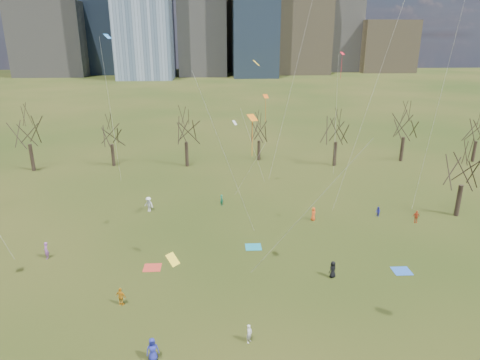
{
  "coord_description": "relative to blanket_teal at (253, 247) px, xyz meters",
  "views": [
    {
      "loc": [
        -2.26,
        -26.99,
        20.3
      ],
      "look_at": [
        0.0,
        12.0,
        7.0
      ],
      "focal_mm": 32.0,
      "sensor_mm": 36.0,
      "label": 1
    }
  ],
  "objects": [
    {
      "name": "ground",
      "position": [
        -1.32,
        -11.47,
        -0.01
      ],
      "size": [
        500.0,
        500.0,
        0.0
      ],
      "primitive_type": "plane",
      "color": "black",
      "rests_on": "ground"
    },
    {
      "name": "bare_tree_row",
      "position": [
        -1.41,
        25.76,
        6.1
      ],
      "size": [
        113.04,
        29.8,
        9.5
      ],
      "color": "black",
      "rests_on": "ground"
    },
    {
      "name": "blanket_teal",
      "position": [
        0.0,
        0.0,
        0.0
      ],
      "size": [
        1.6,
        1.5,
        0.03
      ],
      "primitive_type": "cube",
      "color": "teal",
      "rests_on": "ground"
    },
    {
      "name": "blanket_navy",
      "position": [
        13.03,
        -5.38,
        0.0
      ],
      "size": [
        1.6,
        1.5,
        0.03
      ],
      "primitive_type": "cube",
      "color": "blue",
      "rests_on": "ground"
    },
    {
      "name": "blanket_crimson",
      "position": [
        -9.63,
        -3.48,
        0.0
      ],
      "size": [
        1.6,
        1.5,
        0.03
      ],
      "primitive_type": "cube",
      "color": "red",
      "rests_on": "ground"
    },
    {
      "name": "person_0",
      "position": [
        -7.95,
        -15.38,
        0.83
      ],
      "size": [
        0.94,
        0.75,
        1.69
      ],
      "primitive_type": "imported",
      "rotation": [
        0.0,
        0.0,
        0.28
      ],
      "color": "navy",
      "rests_on": "ground"
    },
    {
      "name": "person_1",
      "position": [
        -1.52,
        -13.99,
        0.69
      ],
      "size": [
        0.57,
        0.61,
        1.4
      ],
      "primitive_type": "imported",
      "rotation": [
        0.0,
        0.0,
        0.95
      ],
      "color": "silver",
      "rests_on": "ground"
    },
    {
      "name": "person_4",
      "position": [
        -11.27,
        -9.12,
        0.76
      ],
      "size": [
        0.98,
        0.69,
        1.55
      ],
      "primitive_type": "imported",
      "rotation": [
        0.0,
        0.0,
        2.75
      ],
      "color": "orange",
      "rests_on": "ground"
    },
    {
      "name": "person_6",
      "position": [
        6.47,
        -6.02,
        0.76
      ],
      "size": [
        0.9,
        0.82,
        1.55
      ],
      "primitive_type": "imported",
      "rotation": [
        0.0,
        0.0,
        3.7
      ],
      "color": "black",
      "rests_on": "ground"
    },
    {
      "name": "person_7",
      "position": [
        -19.91,
        -1.14,
        0.83
      ],
      "size": [
        0.48,
        0.67,
        1.69
      ],
      "primitive_type": "imported",
      "rotation": [
        0.0,
        0.0,
        4.85
      ],
      "color": "#9552A5",
      "rests_on": "ground"
    },
    {
      "name": "person_8",
      "position": [
        15.26,
        6.74,
        0.6
      ],
      "size": [
        0.59,
        0.69,
        1.23
      ],
      "primitive_type": "imported",
      "rotation": [
        0.0,
        0.0,
        4.95
      ],
      "color": "#2729AA",
      "rests_on": "ground"
    },
    {
      "name": "person_9",
      "position": [
        -11.83,
        9.96,
        0.9
      ],
      "size": [
        1.37,
        1.18,
        1.84
      ],
      "primitive_type": "imported",
      "rotation": [
        0.0,
        0.0,
        5.77
      ],
      "color": "silver",
      "rests_on": "ground"
    },
    {
      "name": "person_10",
      "position": [
        18.98,
        4.86,
        0.72
      ],
      "size": [
        0.88,
        0.4,
        1.47
      ],
      "primitive_type": "imported",
      "rotation": [
        0.0,
        0.0,
        6.23
      ],
      "color": "#BC3B1A",
      "rests_on": "ground"
    },
    {
      "name": "person_12",
      "position": [
        7.46,
        6.2,
        0.77
      ],
      "size": [
        0.81,
        0.92,
        1.58
      ],
      "primitive_type": "imported",
      "rotation": [
        0.0,
        0.0,
        1.08
      ],
      "color": "#EE521A",
      "rests_on": "ground"
    },
    {
      "name": "person_13",
      "position": [
        -3.0,
        11.36,
        0.69
      ],
      "size": [
        0.56,
        0.62,
        1.42
      ],
      "primitive_type": "imported",
      "rotation": [
        0.0,
        0.0,
        2.12
      ],
      "color": "#186F51",
      "rests_on": "ground"
    },
    {
      "name": "kites_airborne",
      "position": [
        4.06,
        1.59,
        14.16
      ],
      "size": [
        54.27,
        46.91,
        33.62
      ],
      "color": "orange",
      "rests_on": "ground"
    }
  ]
}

